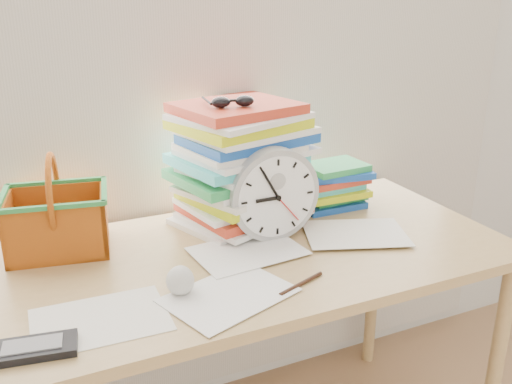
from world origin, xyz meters
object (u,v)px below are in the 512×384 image
paper_stack (241,164)px  calculator (33,349)px  desk (252,275)px  clock (273,194)px  basket (55,204)px  book_stack (333,185)px

paper_stack → calculator: bearing=-144.9°
paper_stack → calculator: (-0.63, -0.45, -0.17)m
desk → clock: (0.09, 0.05, 0.21)m
clock → calculator: 0.73m
basket → calculator: bearing=-92.9°
book_stack → calculator: bearing=-155.6°
calculator → clock: bearing=32.8°
calculator → book_stack: bearing=33.8°
desk → calculator: 0.63m
clock → calculator: size_ratio=1.58×
book_stack → basket: bearing=178.3°
clock → calculator: bearing=-156.6°
basket → calculator: (-0.11, -0.46, -0.12)m
desk → paper_stack: bearing=74.2°
clock → calculator: (-0.66, -0.29, -0.12)m
desk → basket: basket is taller
paper_stack → basket: 0.53m
basket → paper_stack: bearing=9.2°
book_stack → calculator: book_stack is taller
paper_stack → book_stack: bearing=-2.5°
paper_stack → book_stack: size_ratio=1.53×
desk → basket: 0.56m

